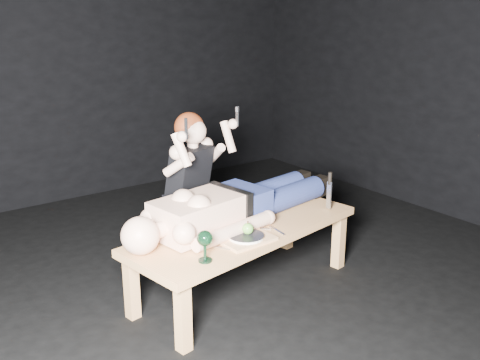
{
  "coord_description": "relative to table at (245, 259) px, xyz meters",
  "views": [
    {
      "loc": [
        -1.76,
        -2.58,
        1.78
      ],
      "look_at": [
        0.19,
        0.06,
        0.75
      ],
      "focal_mm": 40.92,
      "sensor_mm": 36.0,
      "label": 1
    }
  ],
  "objects": [
    {
      "name": "fork_flat",
      "position": [
        -0.3,
        -0.2,
        0.23
      ],
      "size": [
        0.1,
        0.15,
        0.01
      ],
      "primitive_type": "cube",
      "rotation": [
        0.0,
        0.0,
        0.52
      ],
      "color": "#B2B2B7",
      "rests_on": "table"
    },
    {
      "name": "spoon_flat",
      "position": [
        0.05,
        -0.07,
        0.23
      ],
      "size": [
        0.11,
        0.15,
        0.01
      ],
      "primitive_type": "cube",
      "rotation": [
        0.0,
        0.0,
        0.63
      ],
      "color": "#B2B2B7",
      "rests_on": "table"
    },
    {
      "name": "serving_tray",
      "position": [
        -0.13,
        -0.18,
        0.23
      ],
      "size": [
        0.33,
        0.24,
        0.02
      ],
      "primitive_type": "cube",
      "rotation": [
        0.0,
        0.0,
        0.04
      ],
      "color": "tan",
      "rests_on": "table"
    },
    {
      "name": "ground",
      "position": [
        -0.19,
        -0.01,
        -0.23
      ],
      "size": [
        5.0,
        5.0,
        0.0
      ],
      "primitive_type": "plane",
      "color": "black",
      "rests_on": "ground"
    },
    {
      "name": "kneeling_woman",
      "position": [
        -0.1,
        0.61,
        0.35
      ],
      "size": [
        0.77,
        0.82,
        1.15
      ],
      "primitive_type": null,
      "rotation": [
        0.0,
        0.0,
        0.26
      ],
      "color": "black",
      "rests_on": "ground"
    },
    {
      "name": "table",
      "position": [
        0.0,
        0.0,
        0.0
      ],
      "size": [
        1.67,
        0.83,
        0.45
      ],
      "primitive_type": "cube",
      "rotation": [
        0.0,
        0.0,
        0.15
      ],
      "color": "#C7814E",
      "rests_on": "ground"
    },
    {
      "name": "plate",
      "position": [
        -0.13,
        -0.18,
        0.25
      ],
      "size": [
        0.22,
        0.22,
        0.02
      ],
      "primitive_type": "cylinder",
      "rotation": [
        0.0,
        0.0,
        0.04
      ],
      "color": "white",
      "rests_on": "serving_tray"
    },
    {
      "name": "apple",
      "position": [
        -0.11,
        -0.17,
        0.29
      ],
      "size": [
        0.07,
        0.07,
        0.07
      ],
      "primitive_type": "sphere",
      "color": "#428F2A",
      "rests_on": "plate"
    },
    {
      "name": "back_wall",
      "position": [
        -0.19,
        2.49,
        1.27
      ],
      "size": [
        5.0,
        0.0,
        5.0
      ],
      "primitive_type": "plane",
      "rotation": [
        1.57,
        0.0,
        0.0
      ],
      "color": "black",
      "rests_on": "ground"
    },
    {
      "name": "knife_flat",
      "position": [
        0.12,
        -0.18,
        0.23
      ],
      "size": [
        0.04,
        0.17,
        0.01
      ],
      "primitive_type": "cube",
      "rotation": [
        0.0,
        0.0,
        -0.12
      ],
      "color": "#B2B2B7",
      "rests_on": "table"
    },
    {
      "name": "lying_man",
      "position": [
        0.03,
        0.13,
        0.37
      ],
      "size": [
        1.77,
        0.77,
        0.28
      ],
      "primitive_type": null,
      "rotation": [
        0.0,
        0.0,
        0.15
      ],
      "color": "#E4AC8E",
      "rests_on": "table"
    },
    {
      "name": "goblet",
      "position": [
        -0.48,
        -0.27,
        0.32
      ],
      "size": [
        0.1,
        0.1,
        0.18
      ],
      "primitive_type": null,
      "rotation": [
        0.0,
        0.0,
        0.15
      ],
      "color": "black",
      "rests_on": "table"
    },
    {
      "name": "carving_knife",
      "position": [
        0.65,
        -0.1,
        0.36
      ],
      "size": [
        0.04,
        0.04,
        0.27
      ],
      "primitive_type": null,
      "rotation": [
        0.0,
        0.0,
        0.15
      ],
      "color": "#B2B2B7",
      "rests_on": "table"
    }
  ]
}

